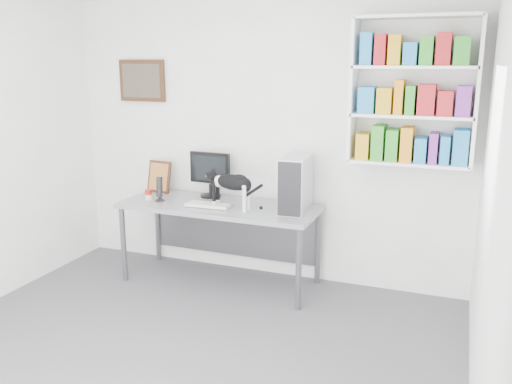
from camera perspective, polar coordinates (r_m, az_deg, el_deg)
room at (r=3.50m, az=-10.92°, el=0.98°), size 4.01×4.01×2.70m
bookshelf at (r=4.76m, az=16.20°, el=10.11°), size 1.03×0.28×1.24m
wall_art at (r=5.78m, az=-11.91°, el=11.39°), size 0.52×0.04×0.42m
desk at (r=5.24m, az=-3.81°, el=-5.42°), size 1.88×0.75×0.78m
monitor at (r=5.36m, az=-4.83°, el=1.88°), size 0.44×0.23×0.46m
keyboard at (r=5.04m, az=-5.03°, el=-1.37°), size 0.42×0.17×0.03m
pc_tower at (r=4.88m, az=4.22°, el=0.91°), size 0.25×0.50×0.49m
speaker at (r=5.29m, az=-10.13°, el=0.37°), size 0.13×0.13×0.25m
leaning_print at (r=5.65m, az=-10.14°, el=1.67°), size 0.28×0.14×0.33m
soup_can at (r=5.37m, az=-11.26°, el=-0.29°), size 0.08×0.08×0.10m
cat at (r=4.92m, az=-2.54°, el=0.11°), size 0.56×0.24×0.34m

